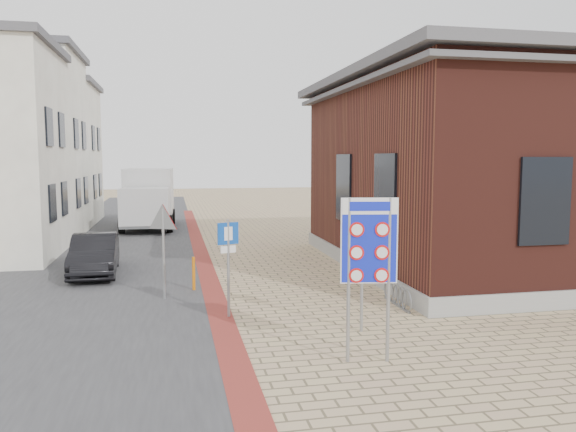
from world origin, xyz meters
name	(u,v)px	position (x,y,z in m)	size (l,w,h in m)	color
ground	(322,338)	(0.00, 0.00, 0.00)	(120.00, 120.00, 0.00)	tan
road_strip	(119,243)	(-5.50, 15.00, 0.01)	(7.00, 60.00, 0.02)	#38383A
curb_strip	(203,259)	(-2.00, 10.00, 0.01)	(0.60, 40.00, 0.02)	maroon
brick_building	(511,168)	(8.99, 7.00, 3.49)	(13.00, 13.00, 6.80)	gray
townhouse_mid	(3,143)	(-10.99, 18.00, 4.57)	(7.40, 6.40, 9.10)	beige
townhouse_far	(34,153)	(-10.99, 24.00, 4.17)	(7.40, 6.40, 8.30)	beige
bike_rack	(397,296)	(2.65, 2.20, 0.26)	(0.08, 1.80, 0.60)	slate
sedan	(95,255)	(-5.66, 7.97, 0.67)	(1.42, 4.06, 1.34)	black
box_truck	(148,198)	(-4.38, 20.20, 1.69)	(2.86, 6.33, 3.27)	slate
border_sign	(369,244)	(0.50, -1.50, 2.27)	(1.07, 0.23, 3.15)	gray
essen_sign	(362,255)	(1.00, 0.30, 1.75)	(0.70, 0.15, 2.62)	gray
parking_sign	(228,251)	(-1.80, 2.00, 1.63)	(0.52, 0.19, 2.40)	gray
yield_sign	(163,228)	(-3.36, 4.10, 1.98)	(0.87, 0.42, 2.59)	gray
bollard	(194,274)	(-2.53, 5.00, 0.50)	(0.09, 0.09, 1.00)	orange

